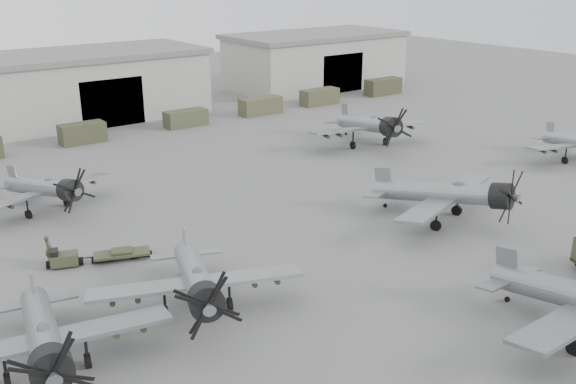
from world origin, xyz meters
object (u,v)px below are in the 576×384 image
object	(u,v)px
aircraft_mid_1	(197,280)
aircraft_far_0	(46,188)
aircraft_mid_2	(450,194)
ground_crew	(48,249)
tug_trailer	(86,257)
aircraft_mid_0	(44,338)
aircraft_far_1	(371,125)

from	to	relation	value
aircraft_mid_1	aircraft_far_0	world-z (taller)	aircraft_mid_1
aircraft_mid_2	aircraft_far_0	world-z (taller)	aircraft_mid_2
aircraft_far_0	ground_crew	world-z (taller)	aircraft_far_0
aircraft_mid_2	ground_crew	bearing A→B (deg)	140.62
aircraft_mid_2	tug_trailer	bearing A→B (deg)	142.49
aircraft_mid_1	aircraft_mid_2	world-z (taller)	aircraft_mid_2
aircraft_mid_0	tug_trailer	world-z (taller)	aircraft_mid_0
aircraft_mid_2	ground_crew	xyz separation A→B (m)	(-27.50, 11.76, -1.44)
aircraft_mid_2	ground_crew	world-z (taller)	aircraft_mid_2
aircraft_far_0	tug_trailer	xyz separation A→B (m)	(-0.98, -11.20, -1.63)
tug_trailer	aircraft_mid_0	bearing A→B (deg)	-98.17
aircraft_mid_2	tug_trailer	distance (m)	27.50
aircraft_mid_1	aircraft_far_1	bearing A→B (deg)	52.79
aircraft_mid_0	ground_crew	size ratio (longest dim) A/B	6.46
aircraft_mid_0	tug_trailer	xyz separation A→B (m)	(6.14, 11.41, -1.79)
tug_trailer	ground_crew	xyz separation A→B (m)	(-1.94, 1.80, 0.48)
aircraft_far_0	aircraft_far_1	world-z (taller)	aircraft_far_1
aircraft_mid_0	aircraft_far_0	bearing A→B (deg)	83.66
aircraft_mid_1	aircraft_far_1	distance (m)	39.00
aircraft_mid_0	aircraft_far_0	world-z (taller)	aircraft_mid_0
aircraft_mid_1	aircraft_mid_2	distance (m)	22.82
aircraft_mid_1	aircraft_far_0	distance (m)	21.81
aircraft_far_0	aircraft_far_1	xyz separation A→B (m)	(35.03, -1.37, 0.42)
ground_crew	tug_trailer	bearing A→B (deg)	-124.64
aircraft_far_0	aircraft_far_1	size ratio (longest dim) A/B	0.83
aircraft_mid_1	ground_crew	distance (m)	13.27
aircraft_mid_1	tug_trailer	xyz separation A→B (m)	(-2.76, 10.54, -1.77)
aircraft_mid_2	aircraft_far_1	size ratio (longest dim) A/B	0.95
aircraft_far_0	aircraft_far_1	distance (m)	35.06
aircraft_far_1	aircraft_far_0	bearing A→B (deg)	-167.58
aircraft_mid_1	ground_crew	xyz separation A→B (m)	(-4.69, 12.34, -1.29)
aircraft_mid_1	aircraft_mid_0	bearing A→B (deg)	-153.12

